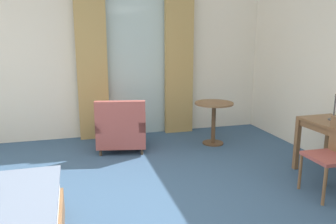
# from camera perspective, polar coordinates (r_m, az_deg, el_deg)

# --- Properties ---
(ground) EXTENTS (6.53, 6.82, 0.10)m
(ground) POSITION_cam_1_polar(r_m,az_deg,el_deg) (3.52, -4.31, -18.58)
(ground) COLOR #38567A
(wall_back) EXTENTS (6.13, 0.12, 2.89)m
(wall_back) POSITION_cam_1_polar(r_m,az_deg,el_deg) (6.14, -10.52, 9.29)
(wall_back) COLOR white
(wall_back) RESTS_ON ground
(balcony_glass_door) EXTENTS (1.14, 0.02, 2.54)m
(balcony_glass_door) POSITION_cam_1_polar(r_m,az_deg,el_deg) (6.15, -5.49, 7.82)
(balcony_glass_door) COLOR silver
(balcony_glass_door) RESTS_ON ground
(curtain_panel_left) EXTENTS (0.52, 0.10, 2.64)m
(curtain_panel_left) POSITION_cam_1_polar(r_m,az_deg,el_deg) (5.95, -12.89, 7.89)
(curtain_panel_left) COLOR tan
(curtain_panel_left) RESTS_ON ground
(curtain_panel_right) EXTENTS (0.53, 0.10, 2.64)m
(curtain_panel_right) POSITION_cam_1_polar(r_m,az_deg,el_deg) (6.24, 1.89, 8.38)
(curtain_panel_right) COLOR tan
(curtain_panel_right) RESTS_ON ground
(desk_chair) EXTENTS (0.42, 0.47, 0.88)m
(desk_chair) POSITION_cam_1_polar(r_m,az_deg,el_deg) (4.22, 26.55, -6.20)
(desk_chair) COLOR #9E4C47
(desk_chair) RESTS_ON ground
(armchair_by_window) EXTENTS (0.90, 0.89, 0.85)m
(armchair_by_window) POSITION_cam_1_polar(r_m,az_deg,el_deg) (5.38, -7.88, -3.08)
(armchair_by_window) COLOR #9E4C47
(armchair_by_window) RESTS_ON ground
(round_cafe_table) EXTENTS (0.65, 0.65, 0.72)m
(round_cafe_table) POSITION_cam_1_polar(r_m,az_deg,el_deg) (5.65, 7.84, -0.26)
(round_cafe_table) COLOR brown
(round_cafe_table) RESTS_ON ground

